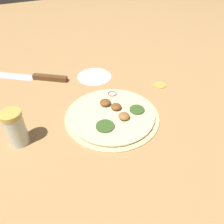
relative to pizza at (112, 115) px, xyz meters
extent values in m
plane|color=tan|center=(0.00, 0.00, -0.01)|extent=(3.00, 3.00, 0.00)
cylinder|color=beige|center=(0.00, 0.00, 0.00)|extent=(0.28, 0.28, 0.01)
cylinder|color=beige|center=(0.00, 0.00, 0.00)|extent=(0.25, 0.25, 0.00)
ellipsoid|color=brown|center=(0.00, -0.05, 0.01)|extent=(0.03, 0.03, 0.02)
cylinder|color=#385B23|center=(0.04, 0.04, 0.01)|extent=(0.05, 0.05, 0.00)
cylinder|color=#385B23|center=(-0.07, 0.02, 0.01)|extent=(0.04, 0.04, 0.01)
torus|color=#A34C70|center=(-0.04, -0.09, 0.01)|extent=(0.03, 0.03, 0.00)
ellipsoid|color=brown|center=(-0.02, -0.02, 0.01)|extent=(0.03, 0.03, 0.02)
ellipsoid|color=#996633|center=(-0.02, 0.03, 0.01)|extent=(0.03, 0.03, 0.02)
cube|color=silver|center=(0.25, -0.38, -0.01)|extent=(0.18, 0.15, 0.00)
cube|color=brown|center=(0.12, -0.29, 0.00)|extent=(0.12, 0.09, 0.02)
cylinder|color=silver|center=(0.26, -0.01, 0.04)|extent=(0.05, 0.05, 0.09)
cylinder|color=gold|center=(0.26, -0.01, 0.09)|extent=(0.05, 0.05, 0.01)
cylinder|color=gold|center=(-0.23, -0.08, 0.00)|extent=(0.04, 0.04, 0.01)
cylinder|color=white|center=(-0.04, -0.24, -0.01)|extent=(0.13, 0.13, 0.00)
camera|label=1|loc=(0.22, 0.44, 0.42)|focal=35.00mm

